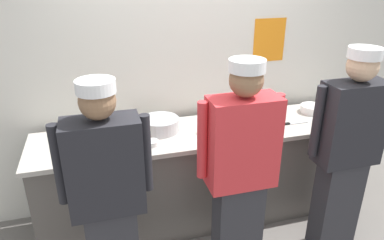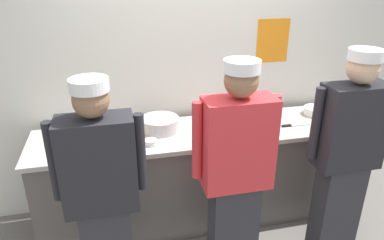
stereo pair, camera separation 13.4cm
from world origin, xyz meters
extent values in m
plane|color=slate|center=(0.00, 0.00, 0.00)|extent=(9.00, 9.00, 0.00)
cube|color=silver|center=(0.00, 0.83, 1.46)|extent=(4.77, 0.10, 2.91)
cube|color=orange|center=(0.77, 0.78, 1.61)|extent=(0.33, 0.01, 0.42)
cube|color=#56514C|center=(0.00, 0.36, 0.44)|extent=(2.98, 0.63, 0.89)
cube|color=#B7B2A8|center=(0.00, 0.36, 0.91)|extent=(3.04, 0.68, 0.04)
cube|color=#232328|center=(-0.91, -0.39, 1.13)|extent=(0.47, 0.24, 0.64)
cylinder|color=#232328|center=(-1.18, -0.35, 1.16)|extent=(0.07, 0.07, 0.54)
cylinder|color=#232328|center=(-0.64, -0.35, 1.16)|extent=(0.07, 0.07, 0.54)
sphere|color=#8C6647|center=(-0.91, -0.39, 1.56)|extent=(0.22, 0.22, 0.22)
cylinder|color=white|center=(-0.91, -0.39, 1.65)|extent=(0.23, 0.23, 0.08)
cube|color=#2D2D33|center=(0.02, -0.38, 0.42)|extent=(0.35, 0.20, 0.83)
cube|color=red|center=(0.02, -0.38, 1.16)|extent=(0.49, 0.24, 0.66)
cylinder|color=red|center=(-0.26, -0.34, 1.19)|extent=(0.07, 0.07, 0.56)
cylinder|color=red|center=(0.30, -0.34, 1.19)|extent=(0.07, 0.07, 0.56)
sphere|color=#8C6647|center=(0.02, -0.38, 1.61)|extent=(0.23, 0.23, 0.23)
cylinder|color=white|center=(0.02, -0.38, 1.70)|extent=(0.24, 0.24, 0.08)
cube|color=#2D2D33|center=(0.94, -0.32, 0.42)|extent=(0.35, 0.20, 0.84)
cube|color=#232328|center=(0.94, -0.32, 1.17)|extent=(0.49, 0.24, 0.66)
cylinder|color=#232328|center=(0.66, -0.28, 1.20)|extent=(0.07, 0.07, 0.56)
cylinder|color=#232328|center=(1.22, -0.28, 1.20)|extent=(0.07, 0.07, 0.56)
sphere|color=tan|center=(0.94, -0.32, 1.62)|extent=(0.23, 0.23, 0.23)
cylinder|color=white|center=(0.94, -0.32, 1.71)|extent=(0.24, 0.24, 0.08)
cylinder|color=white|center=(1.15, 0.47, 0.93)|extent=(0.23, 0.23, 0.01)
cylinder|color=white|center=(1.15, 0.47, 0.95)|extent=(0.23, 0.23, 0.01)
cylinder|color=white|center=(1.15, 0.47, 0.96)|extent=(0.23, 0.23, 0.01)
cylinder|color=white|center=(1.15, 0.47, 0.97)|extent=(0.23, 0.23, 0.01)
cylinder|color=white|center=(1.15, 0.47, 0.98)|extent=(0.23, 0.23, 0.01)
cylinder|color=white|center=(1.15, 0.47, 0.99)|extent=(0.23, 0.23, 0.01)
cylinder|color=#B7BABF|center=(-0.40, 0.45, 0.99)|extent=(0.34, 0.34, 0.12)
cube|color=#B7BABF|center=(0.34, 0.36, 0.94)|extent=(0.58, 0.45, 0.02)
cylinder|color=red|center=(0.71, 0.40, 1.01)|extent=(0.06, 0.06, 0.17)
cone|color=red|center=(0.71, 0.40, 1.11)|extent=(0.05, 0.05, 0.04)
cylinder|color=orange|center=(-0.71, 0.30, 1.01)|extent=(0.06, 0.06, 0.17)
cone|color=orange|center=(-0.71, 0.30, 1.12)|extent=(0.05, 0.05, 0.04)
cylinder|color=#E5E066|center=(-0.01, 0.30, 1.01)|extent=(0.05, 0.05, 0.15)
cone|color=#E5E066|center=(-0.01, 0.30, 1.10)|extent=(0.05, 0.05, 0.04)
cylinder|color=white|center=(-0.52, 0.19, 0.95)|extent=(0.11, 0.11, 0.04)
cylinder|color=orange|center=(-0.52, 0.19, 0.97)|extent=(0.09, 0.09, 0.01)
cylinder|color=white|center=(-0.71, 0.53, 0.95)|extent=(0.11, 0.11, 0.05)
cylinder|color=red|center=(-0.71, 0.53, 0.97)|extent=(0.09, 0.09, 0.01)
cylinder|color=white|center=(-0.82, 0.35, 0.97)|extent=(0.09, 0.09, 0.09)
cube|color=#B7BABF|center=(0.87, 0.26, 0.93)|extent=(0.19, 0.03, 0.01)
cube|color=black|center=(0.73, 0.26, 0.94)|extent=(0.09, 0.03, 0.02)
camera|label=1|loc=(-0.91, -2.39, 2.28)|focal=33.36mm
camera|label=2|loc=(-0.78, -2.42, 2.28)|focal=33.36mm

